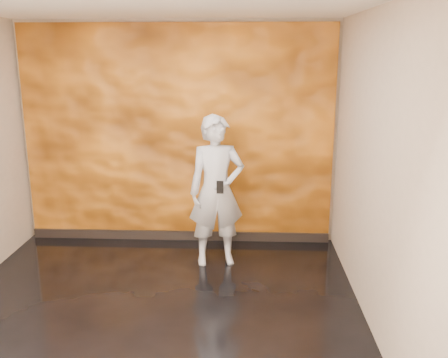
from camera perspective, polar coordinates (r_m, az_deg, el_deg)
room at (r=4.44m, az=-8.76°, el=1.01°), size 4.02×4.02×2.81m
feature_wall at (r=6.34m, az=-5.30°, el=4.93°), size 3.90×0.06×2.75m
baseboard at (r=6.65m, az=-5.09°, el=-6.42°), size 3.90×0.04×0.12m
man at (r=5.68m, az=-0.85°, el=-1.39°), size 0.70×0.53×1.74m
phone at (r=5.42m, az=-0.46°, el=-0.94°), size 0.08×0.02×0.14m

